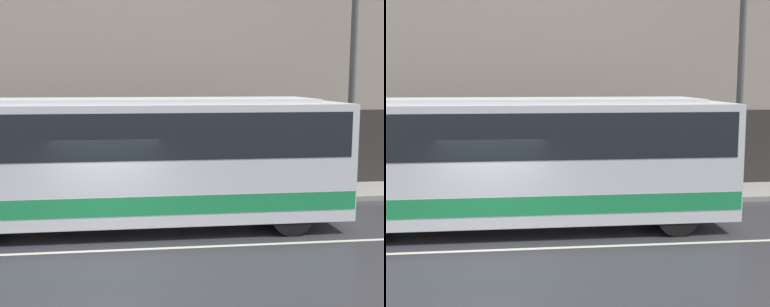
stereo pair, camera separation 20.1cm
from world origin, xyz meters
The scene contains 7 objects.
ground_plane centered at (0.00, 0.00, 0.00)m, with size 60.00×60.00×0.00m, color #333338.
sidewalk centered at (0.00, 5.19, 0.08)m, with size 60.00×2.38×0.16m.
building_facade centered at (0.00, 6.53, 6.27)m, with size 60.00×0.35×12.95m.
lane_stripe centered at (0.00, 0.00, 0.00)m, with size 54.00×0.14×0.01m.
transit_bus centered at (0.28, 1.77, 1.91)m, with size 11.80×2.58×3.40m.
utility_pole_near centered at (7.69, 4.41, 4.45)m, with size 0.22×0.22×8.57m.
pedestrian_waiting centered at (-2.33, 5.74, 0.89)m, with size 0.36×0.36×1.58m.
Camera 2 is at (0.61, -11.95, 3.88)m, focal length 50.00 mm.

